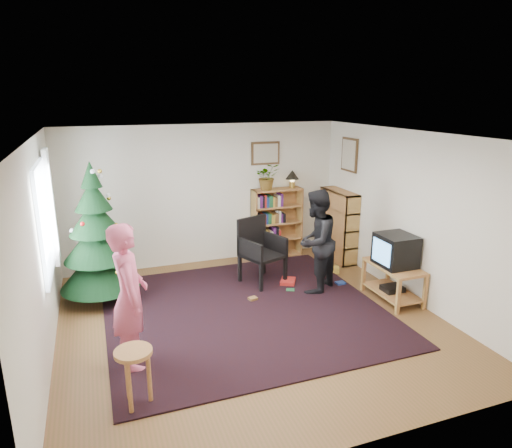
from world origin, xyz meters
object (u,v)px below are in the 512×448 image
object	(u,v)px
crt_tv	(396,250)
armchair	(260,247)
picture_right	(350,155)
bookshelf_right	(338,224)
person_by_chair	(316,242)
person_standing	(129,296)
potted_plant	(267,177)
picture_back	(265,153)
bookshelf_back	(277,222)
table_lamp	(292,176)
stool	(134,363)
christmas_tree	(97,245)
tv_stand	(393,279)

from	to	relation	value
crt_tv	armchair	bearing A→B (deg)	139.70
picture_right	bookshelf_right	distance (m)	1.29
bookshelf_right	person_by_chair	bearing A→B (deg)	137.42
person_standing	potted_plant	xyz separation A→B (m)	(2.74, 2.86, 0.70)
picture_back	armchair	bearing A→B (deg)	-114.74
bookshelf_back	person_by_chair	world-z (taller)	person_by_chair
picture_right	person_standing	bearing A→B (deg)	-150.95
armchair	person_standing	world-z (taller)	person_standing
table_lamp	armchair	bearing A→B (deg)	-134.44
picture_right	bookshelf_right	bearing A→B (deg)	165.63
picture_back	stool	world-z (taller)	picture_back
christmas_tree	person_by_chair	bearing A→B (deg)	-13.88
crt_tv	potted_plant	bearing A→B (deg)	114.04
stool	armchair	bearing A→B (deg)	48.56
christmas_tree	bookshelf_back	distance (m)	3.37
bookshelf_back	potted_plant	bearing A→B (deg)	180.00
person_by_chair	potted_plant	bearing A→B (deg)	-121.55
tv_stand	person_standing	xyz separation A→B (m)	(-3.83, -0.43, 0.51)
picture_right	christmas_tree	world-z (taller)	picture_right
christmas_tree	tv_stand	world-z (taller)	christmas_tree
person_standing	tv_stand	bearing A→B (deg)	-83.59
christmas_tree	picture_back	bearing A→B (deg)	19.59
picture_back	potted_plant	world-z (taller)	picture_back
bookshelf_back	stool	xyz separation A→B (m)	(-2.99, -3.61, -0.19)
bookshelf_right	armchair	world-z (taller)	bookshelf_right
person_standing	person_by_chair	xyz separation A→B (m)	(2.87, 1.13, -0.03)
potted_plant	table_lamp	xyz separation A→B (m)	(0.50, 0.00, -0.02)
picture_right	potted_plant	xyz separation A→B (m)	(-1.34, 0.59, -0.41)
bookshelf_back	armchair	size ratio (longest dim) A/B	1.21
christmas_tree	stool	world-z (taller)	christmas_tree
armchair	christmas_tree	bearing A→B (deg)	156.54
crt_tv	stool	size ratio (longest dim) A/B	0.88
potted_plant	picture_right	bearing A→B (deg)	-23.78
bookshelf_right	armchair	xyz separation A→B (m)	(-1.74, -0.50, -0.08)
picture_back	person_by_chair	world-z (taller)	picture_back
tv_stand	crt_tv	xyz separation A→B (m)	(-0.00, -0.00, 0.46)
christmas_tree	stool	bearing A→B (deg)	-84.99
christmas_tree	table_lamp	xyz separation A→B (m)	(3.53, 0.95, 0.65)
picture_right	bookshelf_right	world-z (taller)	picture_right
bookshelf_right	crt_tv	size ratio (longest dim) A/B	2.42
armchair	picture_back	bearing A→B (deg)	44.25
person_by_chair	christmas_tree	bearing A→B (deg)	-49.65
armchair	person_by_chair	distance (m)	0.97
christmas_tree	tv_stand	xyz separation A→B (m)	(4.11, -1.48, -0.55)
person_standing	stool	bearing A→B (deg)	176.19
bookshelf_back	armchair	xyz separation A→B (m)	(-0.73, -1.05, -0.08)
christmas_tree	bookshelf_back	xyz separation A→B (m)	(3.23, 0.95, -0.21)
crt_tv	armchair	world-z (taller)	armchair
bookshelf_back	tv_stand	distance (m)	2.60
picture_right	crt_tv	distance (m)	2.19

